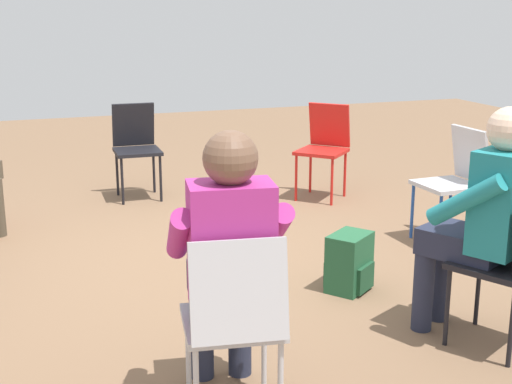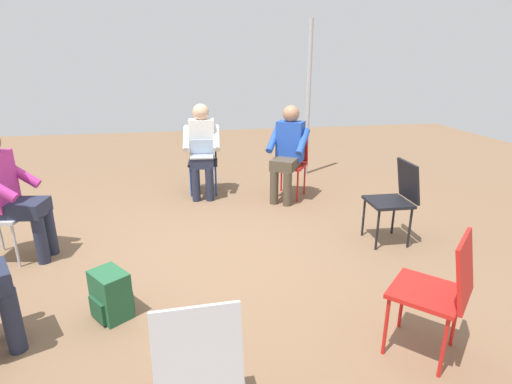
% 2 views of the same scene
% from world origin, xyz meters
% --- Properties ---
extents(ground_plane, '(14.00, 14.00, 0.00)m').
position_xyz_m(ground_plane, '(0.00, 0.00, 0.00)').
color(ground_plane, brown).
extents(chair_southeast, '(0.58, 0.56, 0.85)m').
position_xyz_m(chair_southeast, '(1.61, -1.23, 0.50)').
color(chair_southeast, red).
rests_on(chair_southeast, ground).
extents(chair_west, '(0.45, 0.42, 0.85)m').
position_xyz_m(chair_west, '(-2.00, 0.17, 0.50)').
color(chair_west, '#B7B7BC').
rests_on(chair_west, ground).
extents(chair_southwest, '(0.58, 0.58, 0.85)m').
position_xyz_m(chair_southwest, '(-1.62, -1.31, 0.50)').
color(chair_southwest, red).
rests_on(chair_southwest, ground).
extents(chair_east, '(0.47, 0.43, 0.85)m').
position_xyz_m(chair_east, '(2.00, -0.06, 0.50)').
color(chair_east, black).
rests_on(chair_east, ground).
extents(chair_south, '(0.41, 0.45, 0.85)m').
position_xyz_m(chair_south, '(-0.02, -1.89, 0.50)').
color(chair_south, black).
rests_on(chair_south, ground).
extents(person_with_laptop, '(0.54, 0.52, 1.24)m').
position_xyz_m(person_with_laptop, '(1.83, -0.04, 0.69)').
color(person_with_laptop, '#23283D').
rests_on(person_with_laptop, ground).
extents(person_in_magenta, '(0.54, 0.56, 1.24)m').
position_xyz_m(person_in_magenta, '(0.24, 1.78, 0.69)').
color(person_in_magenta, '#23283D').
rests_on(person_in_magenta, ground).
extents(person_in_blue, '(0.63, 0.63, 1.24)m').
position_xyz_m(person_in_blue, '(1.46, -1.15, 0.69)').
color(person_in_blue, '#4C4233').
rests_on(person_in_blue, ground).
extents(backpack_near_laptop_user, '(0.34, 0.33, 0.36)m').
position_xyz_m(backpack_near_laptop_user, '(-0.84, 0.77, 0.16)').
color(backpack_near_laptop_user, '#235B38').
rests_on(backpack_near_laptop_user, ground).
extents(tent_pole_near, '(0.07, 0.07, 2.36)m').
position_xyz_m(tent_pole_near, '(2.59, -1.75, 1.18)').
color(tent_pole_near, '#B2B2B7').
rests_on(tent_pole_near, ground).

